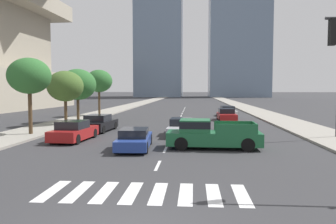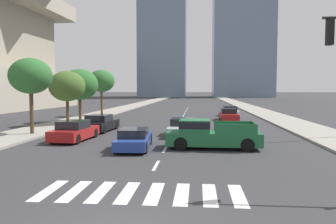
{
  "view_description": "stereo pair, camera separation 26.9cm",
  "coord_description": "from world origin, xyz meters",
  "px_view_note": "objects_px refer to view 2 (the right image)",
  "views": [
    {
      "loc": [
        1.58,
        -7.57,
        3.41
      ],
      "look_at": [
        0.0,
        13.19,
        2.0
      ],
      "focal_mm": 35.87,
      "sensor_mm": 36.0,
      "label": 1
    },
    {
      "loc": [
        1.85,
        -7.55,
        3.41
      ],
      "look_at": [
        0.0,
        13.19,
        2.0
      ],
      "focal_mm": 35.87,
      "sensor_mm": 36.0,
      "label": 2
    }
  ],
  "objects_px": {
    "sedan_white_0": "(230,112)",
    "street_tree_second": "(67,86)",
    "street_tree_third": "(80,85)",
    "sedan_blue_4": "(134,139)",
    "sedan_silver_2": "(182,127)",
    "sedan_red_3": "(228,115)",
    "pickup_truck": "(209,135)",
    "street_tree_nearest": "(31,76)",
    "street_tree_fourth": "(101,81)",
    "sedan_red_1": "(74,131)",
    "sedan_black_5": "(100,123)"
  },
  "relations": [
    {
      "from": "street_tree_third",
      "to": "sedan_blue_4",
      "type": "bearing_deg",
      "value": -60.2
    },
    {
      "from": "street_tree_nearest",
      "to": "street_tree_second",
      "type": "distance_m",
      "value": 6.86
    },
    {
      "from": "sedan_black_5",
      "to": "street_tree_nearest",
      "type": "height_order",
      "value": "street_tree_nearest"
    },
    {
      "from": "sedan_white_0",
      "to": "street_tree_nearest",
      "type": "distance_m",
      "value": 25.65
    },
    {
      "from": "sedan_blue_4",
      "to": "street_tree_fourth",
      "type": "height_order",
      "value": "street_tree_fourth"
    },
    {
      "from": "street_tree_fourth",
      "to": "sedan_silver_2",
      "type": "bearing_deg",
      "value": -56.7
    },
    {
      "from": "sedan_white_0",
      "to": "street_tree_second",
      "type": "xyz_separation_m",
      "value": [
        -16.28,
        -12.62,
        3.11
      ]
    },
    {
      "from": "sedan_red_3",
      "to": "sedan_silver_2",
      "type": "bearing_deg",
      "value": -21.02
    },
    {
      "from": "sedan_white_0",
      "to": "sedan_red_1",
      "type": "relative_size",
      "value": 1.07
    },
    {
      "from": "sedan_red_1",
      "to": "street_tree_nearest",
      "type": "bearing_deg",
      "value": 66.5
    },
    {
      "from": "sedan_red_3",
      "to": "street_tree_nearest",
      "type": "height_order",
      "value": "street_tree_nearest"
    },
    {
      "from": "sedan_black_5",
      "to": "sedan_white_0",
      "type": "bearing_deg",
      "value": -31.98
    },
    {
      "from": "sedan_red_1",
      "to": "street_tree_third",
      "type": "relative_size",
      "value": 0.84
    },
    {
      "from": "pickup_truck",
      "to": "sedan_red_1",
      "type": "bearing_deg",
      "value": -13.01
    },
    {
      "from": "sedan_silver_2",
      "to": "pickup_truck",
      "type": "bearing_deg",
      "value": 19.19
    },
    {
      "from": "pickup_truck",
      "to": "sedan_red_1",
      "type": "xyz_separation_m",
      "value": [
        -8.83,
        2.25,
        -0.19
      ]
    },
    {
      "from": "sedan_white_0",
      "to": "sedan_silver_2",
      "type": "bearing_deg",
      "value": -18.74
    },
    {
      "from": "pickup_truck",
      "to": "street_tree_nearest",
      "type": "distance_m",
      "value": 13.99
    },
    {
      "from": "pickup_truck",
      "to": "street_tree_second",
      "type": "relative_size",
      "value": 1.08
    },
    {
      "from": "sedan_blue_4",
      "to": "sedan_black_5",
      "type": "distance_m",
      "value": 8.86
    },
    {
      "from": "sedan_red_1",
      "to": "street_tree_third",
      "type": "height_order",
      "value": "street_tree_third"
    },
    {
      "from": "sedan_red_3",
      "to": "street_tree_second",
      "type": "height_order",
      "value": "street_tree_second"
    },
    {
      "from": "sedan_red_1",
      "to": "sedan_silver_2",
      "type": "distance_m",
      "value": 7.77
    },
    {
      "from": "sedan_red_1",
      "to": "sedan_black_5",
      "type": "relative_size",
      "value": 0.98
    },
    {
      "from": "pickup_truck",
      "to": "sedan_red_1",
      "type": "relative_size",
      "value": 1.2
    },
    {
      "from": "sedan_blue_4",
      "to": "street_tree_second",
      "type": "xyz_separation_m",
      "value": [
        -8.55,
        11.57,
        3.14
      ]
    },
    {
      "from": "sedan_white_0",
      "to": "street_tree_third",
      "type": "bearing_deg",
      "value": -62.97
    },
    {
      "from": "street_tree_third",
      "to": "sedan_silver_2",
      "type": "bearing_deg",
      "value": -39.0
    },
    {
      "from": "street_tree_fourth",
      "to": "pickup_truck",
      "type": "bearing_deg",
      "value": -60.14
    },
    {
      "from": "sedan_white_0",
      "to": "street_tree_fourth",
      "type": "height_order",
      "value": "street_tree_fourth"
    },
    {
      "from": "street_tree_fourth",
      "to": "sedan_black_5",
      "type": "bearing_deg",
      "value": -74.27
    },
    {
      "from": "sedan_white_0",
      "to": "sedan_red_3",
      "type": "height_order",
      "value": "sedan_red_3"
    },
    {
      "from": "street_tree_nearest",
      "to": "street_tree_third",
      "type": "height_order",
      "value": "street_tree_nearest"
    },
    {
      "from": "pickup_truck",
      "to": "sedan_white_0",
      "type": "bearing_deg",
      "value": -96.96
    },
    {
      "from": "sedan_red_3",
      "to": "sedan_blue_4",
      "type": "height_order",
      "value": "sedan_red_3"
    },
    {
      "from": "sedan_red_1",
      "to": "sedan_red_3",
      "type": "xyz_separation_m",
      "value": [
        11.54,
        15.48,
        -0.02
      ]
    },
    {
      "from": "sedan_silver_2",
      "to": "street_tree_second",
      "type": "relative_size",
      "value": 0.97
    },
    {
      "from": "street_tree_nearest",
      "to": "sedan_red_3",
      "type": "bearing_deg",
      "value": 40.82
    },
    {
      "from": "street_tree_second",
      "to": "street_tree_fourth",
      "type": "distance_m",
      "value": 11.24
    },
    {
      "from": "sedan_silver_2",
      "to": "street_tree_third",
      "type": "bearing_deg",
      "value": -127.8
    },
    {
      "from": "sedan_black_5",
      "to": "street_tree_nearest",
      "type": "xyz_separation_m",
      "value": [
        -4.24,
        -2.99,
        3.74
      ]
    },
    {
      "from": "sedan_silver_2",
      "to": "street_tree_fourth",
      "type": "bearing_deg",
      "value": -145.5
    },
    {
      "from": "sedan_blue_4",
      "to": "street_tree_second",
      "type": "relative_size",
      "value": 0.92
    },
    {
      "from": "sedan_white_0",
      "to": "street_tree_second",
      "type": "height_order",
      "value": "street_tree_second"
    },
    {
      "from": "pickup_truck",
      "to": "street_tree_nearest",
      "type": "bearing_deg",
      "value": -17.26
    },
    {
      "from": "sedan_white_0",
      "to": "sedan_blue_4",
      "type": "height_order",
      "value": "sedan_white_0"
    },
    {
      "from": "sedan_white_0",
      "to": "street_tree_fourth",
      "type": "bearing_deg",
      "value": -87.66
    },
    {
      "from": "sedan_red_1",
      "to": "sedan_blue_4",
      "type": "bearing_deg",
      "value": -116.87
    },
    {
      "from": "sedan_silver_2",
      "to": "street_tree_second",
      "type": "distance_m",
      "value": 12.74
    },
    {
      "from": "sedan_red_1",
      "to": "sedan_red_3",
      "type": "height_order",
      "value": "sedan_red_1"
    }
  ]
}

